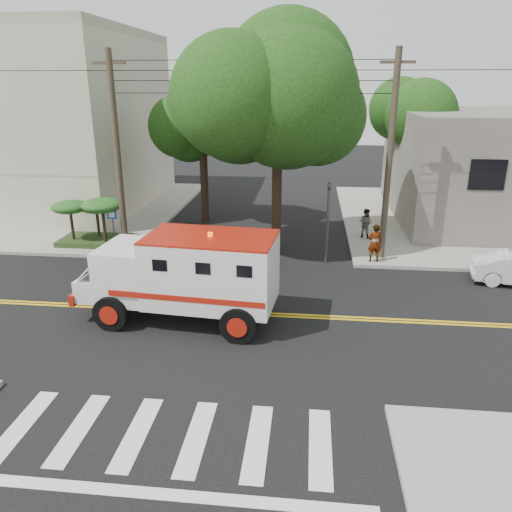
# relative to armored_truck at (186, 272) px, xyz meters

# --- Properties ---
(ground) EXTENTS (100.00, 100.00, 0.00)m
(ground) POSITION_rel_armored_truck_xyz_m (0.98, 0.66, -1.72)
(ground) COLOR black
(ground) RESTS_ON ground
(sidewalk_ne) EXTENTS (17.00, 17.00, 0.15)m
(sidewalk_ne) POSITION_rel_armored_truck_xyz_m (14.48, 14.16, -1.65)
(sidewalk_ne) COLOR gray
(sidewalk_ne) RESTS_ON ground
(sidewalk_nw) EXTENTS (17.00, 17.00, 0.15)m
(sidewalk_nw) POSITION_rel_armored_truck_xyz_m (-12.52, 14.16, -1.65)
(sidewalk_nw) COLOR gray
(sidewalk_nw) RESTS_ON ground
(building_left) EXTENTS (16.00, 14.00, 10.00)m
(building_left) POSITION_rel_armored_truck_xyz_m (-14.52, 15.66, 3.43)
(building_left) COLOR beige
(building_left) RESTS_ON sidewalk_nw
(utility_pole_left) EXTENTS (0.28, 0.28, 9.00)m
(utility_pole_left) POSITION_rel_armored_truck_xyz_m (-4.62, 6.66, 2.78)
(utility_pole_left) COLOR #382D23
(utility_pole_left) RESTS_ON ground
(utility_pole_right) EXTENTS (0.28, 0.28, 9.00)m
(utility_pole_right) POSITION_rel_armored_truck_xyz_m (7.28, 6.86, 2.78)
(utility_pole_right) COLOR #382D23
(utility_pole_right) RESTS_ON ground
(tree_main) EXTENTS (6.08, 5.70, 9.85)m
(tree_main) POSITION_rel_armored_truck_xyz_m (2.92, 6.87, 5.48)
(tree_main) COLOR black
(tree_main) RESTS_ON ground
(tree_left) EXTENTS (4.48, 4.20, 7.70)m
(tree_left) POSITION_rel_armored_truck_xyz_m (-1.70, 12.44, 4.01)
(tree_left) COLOR black
(tree_left) RESTS_ON ground
(tree_right) EXTENTS (4.80, 4.50, 8.20)m
(tree_right) POSITION_rel_armored_truck_xyz_m (9.83, 16.43, 4.37)
(tree_right) COLOR black
(tree_right) RESTS_ON ground
(traffic_signal) EXTENTS (0.15, 0.18, 3.60)m
(traffic_signal) POSITION_rel_armored_truck_xyz_m (4.78, 6.26, 0.51)
(traffic_signal) COLOR #3F3F42
(traffic_signal) RESTS_ON ground
(accessibility_sign) EXTENTS (0.45, 0.10, 2.02)m
(accessibility_sign) POSITION_rel_armored_truck_xyz_m (-5.22, 6.83, -0.35)
(accessibility_sign) COLOR #3F3F42
(accessibility_sign) RESTS_ON ground
(palm_planter) EXTENTS (3.52, 2.63, 2.36)m
(palm_planter) POSITION_rel_armored_truck_xyz_m (-6.46, 7.28, -0.07)
(palm_planter) COLOR #1E3314
(palm_planter) RESTS_ON sidewalk_nw
(armored_truck) EXTENTS (6.83, 3.18, 3.02)m
(armored_truck) POSITION_rel_armored_truck_xyz_m (0.00, 0.00, 0.00)
(armored_truck) COLOR silver
(armored_truck) RESTS_ON ground
(pedestrian_a) EXTENTS (0.66, 0.47, 1.69)m
(pedestrian_a) POSITION_rel_armored_truck_xyz_m (6.85, 6.16, -0.72)
(pedestrian_a) COLOR gray
(pedestrian_a) RESTS_ON sidewalk_ne
(pedestrian_b) EXTENTS (0.92, 0.87, 1.50)m
(pedestrian_b) POSITION_rel_armored_truck_xyz_m (6.82, 9.80, -0.82)
(pedestrian_b) COLOR gray
(pedestrian_b) RESTS_ON sidewalk_ne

